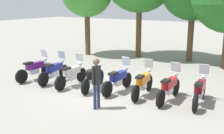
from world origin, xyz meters
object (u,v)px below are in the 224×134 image
object	(u,v)px
motorcycle_6	(169,87)
motorcycle_4	(118,79)
motorcycle_0	(35,69)
motorcycle_7	(200,90)
motorcycle_2	(72,74)
motorcycle_3	(93,77)
person_0	(96,79)
motorcycle_1	(54,71)
motorcycle_5	(143,83)

from	to	relation	value
motorcycle_6	motorcycle_4	bearing A→B (deg)	92.82
motorcycle_0	motorcycle_7	world-z (taller)	same
motorcycle_2	motorcycle_4	bearing A→B (deg)	-84.30
motorcycle_3	motorcycle_6	world-z (taller)	motorcycle_6
person_0	motorcycle_6	bearing A→B (deg)	60.64
motorcycle_2	motorcycle_3	world-z (taller)	motorcycle_2
motorcycle_3	motorcycle_6	size ratio (longest dim) A/B	0.99
motorcycle_3	person_0	size ratio (longest dim) A/B	1.21
motorcycle_6	motorcycle_0	bearing A→B (deg)	95.22
motorcycle_1	motorcycle_4	bearing A→B (deg)	-91.58
motorcycle_4	person_0	xyz separation A→B (m)	(0.34, -1.99, 0.54)
motorcycle_0	motorcycle_7	size ratio (longest dim) A/B	1.00
motorcycle_7	motorcycle_6	bearing A→B (deg)	96.15
motorcycle_2	motorcycle_7	world-z (taller)	same
person_0	motorcycle_2	bearing A→B (deg)	158.22
motorcycle_7	person_0	bearing A→B (deg)	123.23
motorcycle_6	motorcycle_3	bearing A→B (deg)	95.92
motorcycle_0	motorcycle_7	xyz separation A→B (m)	(7.52, 0.87, 0.00)
person_0	motorcycle_4	bearing A→B (deg)	110.87
motorcycle_4	person_0	size ratio (longest dim) A/B	1.23
motorcycle_5	motorcycle_6	distance (m)	1.08
motorcycle_3	motorcycle_2	bearing A→B (deg)	84.52
motorcycle_3	motorcycle_7	size ratio (longest dim) A/B	0.99
motorcycle_1	motorcycle_6	bearing A→B (deg)	-92.64
motorcycle_5	motorcycle_7	bearing A→B (deg)	-90.48
motorcycle_2	motorcycle_5	world-z (taller)	same
motorcycle_7	motorcycle_0	bearing A→B (deg)	90.70
motorcycle_3	person_0	distance (m)	2.32
person_0	motorcycle_0	bearing A→B (deg)	173.57
motorcycle_3	motorcycle_5	size ratio (longest dim) A/B	0.99
motorcycle_0	motorcycle_4	size ratio (longest dim) A/B	1.00
motorcycle_0	motorcycle_1	distance (m)	1.08
motorcycle_1	motorcycle_5	world-z (taller)	same
motorcycle_3	motorcycle_6	distance (m)	3.25
motorcycle_2	person_0	distance (m)	3.02
motorcycle_1	motorcycle_5	size ratio (longest dim) A/B	1.00
motorcycle_3	motorcycle_6	xyz separation A→B (m)	(3.23, 0.36, 0.01)
motorcycle_0	motorcycle_7	distance (m)	7.57
motorcycle_2	motorcycle_3	size ratio (longest dim) A/B	1.02
motorcycle_3	motorcycle_7	distance (m)	4.34
motorcycle_5	person_0	world-z (taller)	person_0
motorcycle_6	motorcycle_7	distance (m)	1.10
motorcycle_2	motorcycle_6	distance (m)	4.33
motorcycle_1	motorcycle_6	distance (m)	5.40
motorcycle_0	person_0	world-z (taller)	person_0
motorcycle_4	motorcycle_3	bearing A→B (deg)	102.59
motorcycle_7	motorcycle_1	bearing A→B (deg)	90.18
motorcycle_2	motorcycle_6	size ratio (longest dim) A/B	1.00
motorcycle_3	motorcycle_4	distance (m)	1.11
person_0	motorcycle_5	bearing A→B (deg)	82.15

